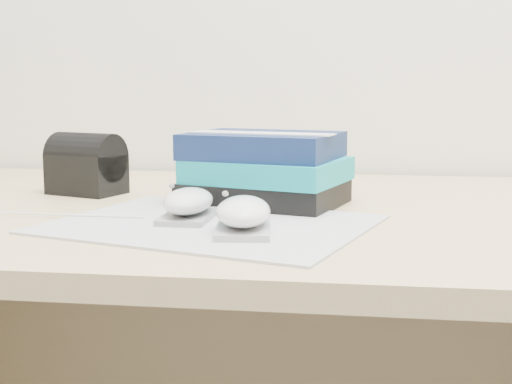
# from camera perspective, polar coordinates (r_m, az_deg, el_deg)

# --- Properties ---
(desk) EXTENTS (1.60, 0.80, 0.73)m
(desk) POSITION_cam_1_polar(r_m,az_deg,el_deg) (1.17, 4.78, -12.06)
(desk) COLOR tan
(desk) RESTS_ON ground
(mousepad) EXTENTS (0.46, 0.41, 0.00)m
(mousepad) POSITION_cam_1_polar(r_m,az_deg,el_deg) (0.92, -3.66, -2.59)
(mousepad) COLOR gray
(mousepad) RESTS_ON desk
(mouse_rear) EXTENTS (0.06, 0.11, 0.05)m
(mouse_rear) POSITION_cam_1_polar(r_m,az_deg,el_deg) (0.94, -5.45, -0.94)
(mouse_rear) COLOR gray
(mouse_rear) RESTS_ON mousepad
(mouse_front) EXTENTS (0.08, 0.13, 0.05)m
(mouse_front) POSITION_cam_1_polar(r_m,az_deg,el_deg) (0.86, -1.02, -1.80)
(mouse_front) COLOR #9A9A9C
(mouse_front) RESTS_ON mousepad
(usb_cable) EXTENTS (0.22, 0.01, 0.00)m
(usb_cable) POSITION_cam_1_polar(r_m,az_deg,el_deg) (1.00, -15.00, -1.77)
(usb_cable) COLOR white
(usb_cable) RESTS_ON mousepad
(book_stack) EXTENTS (0.26, 0.23, 0.11)m
(book_stack) POSITION_cam_1_polar(r_m,az_deg,el_deg) (1.07, 0.75, 1.82)
(book_stack) COLOR black
(book_stack) RESTS_ON desk
(pouch) EXTENTS (0.13, 0.11, 0.10)m
(pouch) POSITION_cam_1_polar(r_m,az_deg,el_deg) (1.21, -13.42, 2.15)
(pouch) COLOR black
(pouch) RESTS_ON desk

